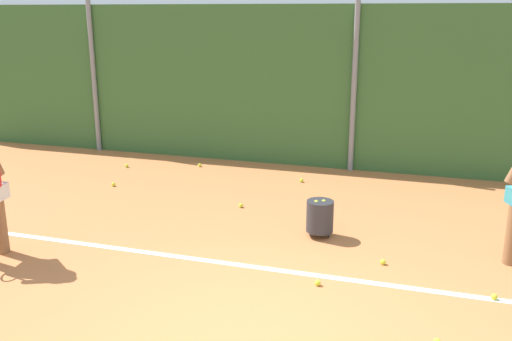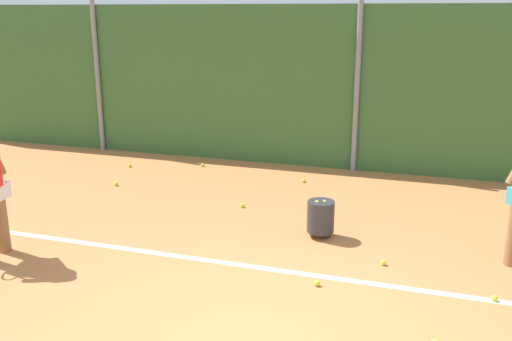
% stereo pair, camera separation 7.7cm
% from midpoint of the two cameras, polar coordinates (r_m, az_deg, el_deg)
% --- Properties ---
extents(ground_plane, '(28.88, 28.88, 0.00)m').
position_cam_midpoint_polar(ground_plane, '(6.85, 4.75, -9.33)').
color(ground_plane, '#C67542').
extents(hedge_fence_backdrop, '(18.77, 0.25, 3.03)m').
position_cam_midpoint_polar(hedge_fence_backdrop, '(10.66, 10.49, 8.09)').
color(hedge_fence_backdrop, '#386633').
rests_on(hedge_fence_backdrop, ground_plane).
extents(fence_post_left, '(0.10, 0.10, 3.23)m').
position_cam_midpoint_polar(fence_post_left, '(12.40, -15.58, 9.32)').
color(fence_post_left, gray).
rests_on(fence_post_left, ground_plane).
extents(fence_post_center, '(0.10, 0.10, 3.23)m').
position_cam_midpoint_polar(fence_post_center, '(10.47, 10.39, 8.52)').
color(fence_post_center, gray).
rests_on(fence_post_center, ground_plane).
extents(court_baseline_paint, '(13.72, 0.10, 0.01)m').
position_cam_midpoint_polar(court_baseline_paint, '(6.61, 4.20, -10.26)').
color(court_baseline_paint, white).
rests_on(court_baseline_paint, ground_plane).
extents(ball_hopper, '(0.36, 0.36, 0.51)m').
position_cam_midpoint_polar(ball_hopper, '(7.52, 6.85, -4.62)').
color(ball_hopper, '#2D2D33').
rests_on(ball_hopper, ground_plane).
extents(tennis_ball_0, '(0.07, 0.07, 0.07)m').
position_cam_midpoint_polar(tennis_ball_0, '(10.00, -13.77, -1.32)').
color(tennis_ball_0, '#CCDB33').
rests_on(tennis_ball_0, ground_plane).
extents(tennis_ball_2, '(0.07, 0.07, 0.07)m').
position_cam_midpoint_polar(tennis_ball_2, '(8.65, -1.13, -3.55)').
color(tennis_ball_2, '#CCDB33').
rests_on(tennis_ball_2, ground_plane).
extents(tennis_ball_3, '(0.07, 0.07, 0.07)m').
position_cam_midpoint_polar(tennis_ball_3, '(10.95, -5.22, 0.57)').
color(tennis_ball_3, '#CCDB33').
rests_on(tennis_ball_3, ground_plane).
extents(tennis_ball_4, '(0.07, 0.07, 0.07)m').
position_cam_midpoint_polar(tennis_ball_4, '(6.33, 6.55, -11.26)').
color(tennis_ball_4, '#CCDB33').
rests_on(tennis_ball_4, ground_plane).
extents(tennis_ball_6, '(0.07, 0.07, 0.07)m').
position_cam_midpoint_polar(tennis_ball_6, '(11.12, -12.46, 0.51)').
color(tennis_ball_6, '#CCDB33').
rests_on(tennis_ball_6, ground_plane).
extents(tennis_ball_8, '(0.07, 0.07, 0.07)m').
position_cam_midpoint_polar(tennis_ball_8, '(6.94, 13.07, -9.07)').
color(tennis_ball_8, '#CCDB33').
rests_on(tennis_ball_8, ground_plane).
extents(tennis_ball_9, '(0.07, 0.07, 0.07)m').
position_cam_midpoint_polar(tennis_ball_9, '(9.94, 5.09, -1.01)').
color(tennis_ball_9, '#CCDB33').
rests_on(tennis_ball_9, ground_plane).
extents(tennis_ball_12, '(0.07, 0.07, 0.07)m').
position_cam_midpoint_polar(tennis_ball_12, '(6.50, 23.28, -11.79)').
color(tennis_ball_12, '#CCDB33').
rests_on(tennis_ball_12, ground_plane).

